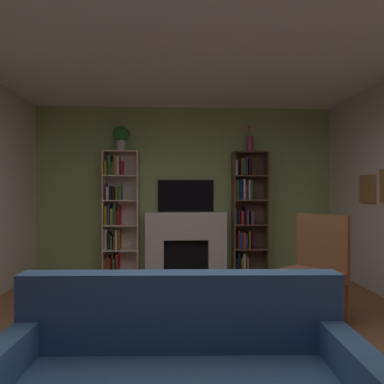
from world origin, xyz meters
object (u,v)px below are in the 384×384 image
object	(u,v)px
fireplace	(186,241)
tv	(186,196)
potted_plant	(121,136)
bookshelf_left	(118,212)
armchair	(314,268)
vase_with_flowers	(250,142)
bookshelf_right	(246,213)

from	to	relation	value
fireplace	tv	world-z (taller)	tv
potted_plant	bookshelf_left	bearing A→B (deg)	150.72
bookshelf_left	potted_plant	size ratio (longest dim) A/B	4.93
tv	armchair	size ratio (longest dim) A/B	0.83
vase_with_flowers	armchair	size ratio (longest dim) A/B	0.41
bookshelf_left	vase_with_flowers	bearing A→B (deg)	-0.92
tv	vase_with_flowers	size ratio (longest dim) A/B	2.05
tv	vase_with_flowers	world-z (taller)	vase_with_flowers
fireplace	tv	bearing A→B (deg)	90.00
tv	bookshelf_right	world-z (taller)	bookshelf_right
armchair	fireplace	bearing A→B (deg)	117.98
vase_with_flowers	armchair	distance (m)	2.77
tv	bookshelf_left	world-z (taller)	bookshelf_left
bookshelf_left	potted_plant	distance (m)	1.24
fireplace	bookshelf_right	world-z (taller)	bookshelf_right
bookshelf_left	potted_plant	xyz separation A→B (m)	(0.06, -0.04, 1.23)
fireplace	vase_with_flowers	distance (m)	1.94
bookshelf_left	armchair	world-z (taller)	bookshelf_left
tv	armchair	xyz separation A→B (m)	(1.22, -2.38, -0.70)
bookshelf_right	potted_plant	xyz separation A→B (m)	(-2.05, -0.04, 1.25)
fireplace	bookshelf_left	distance (m)	1.21
vase_with_flowers	bookshelf_left	bearing A→B (deg)	179.08
potted_plant	fireplace	bearing A→B (deg)	1.86
bookshelf_left	bookshelf_right	distance (m)	2.11
fireplace	bookshelf_right	distance (m)	1.10
fireplace	vase_with_flowers	xyz separation A→B (m)	(1.05, -0.03, 1.62)
fireplace	bookshelf_right	xyz separation A→B (m)	(1.00, 0.00, 0.46)
bookshelf_left	armchair	distance (m)	3.30
bookshelf_right	armchair	size ratio (longest dim) A/B	1.80
tv	bookshelf_left	bearing A→B (deg)	-175.64
fireplace	potted_plant	size ratio (longest dim) A/B	3.53
bookshelf_left	bookshelf_right	bearing A→B (deg)	0.03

